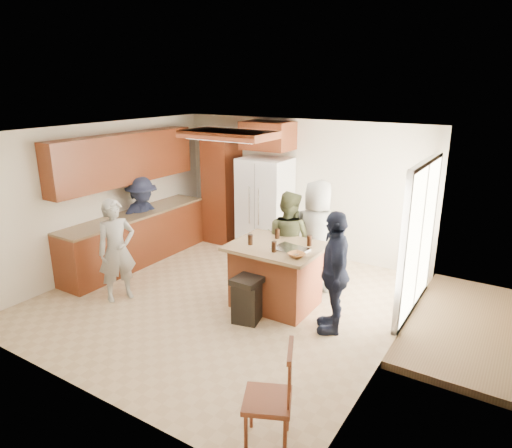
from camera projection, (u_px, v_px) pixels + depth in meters
The scene contains 12 objects.
person_front_left at pixel (117, 250), 6.69m from camera, with size 0.56×0.41×1.54m, color gray.
person_behind_left at pixel (288, 241), 7.04m from camera, with size 0.76×0.47×1.57m, color #3D4025.
person_behind_right at pixel (317, 236), 6.99m from camera, with size 0.85×0.55×1.74m, color gray.
person_side_right at pixel (334, 272), 5.81m from camera, with size 0.95×0.49×1.63m, color #191E33.
person_counter at pixel (143, 220), 8.14m from camera, with size 1.00×0.46×1.55m, color black.
left_cabinetry at pixel (133, 211), 8.03m from camera, with size 0.64×3.00×2.30m.
back_wall_units at pixel (233, 176), 8.90m from camera, with size 1.80×0.60×2.45m.
refrigerator at pixel (265, 206), 8.58m from camera, with size 0.90×0.76×1.80m.
kitchen_island at pixel (276, 275), 6.57m from camera, with size 1.28×1.03×0.93m.
island_items at pixel (288, 247), 6.24m from camera, with size 0.94×0.68×0.15m.
trash_bin at pixel (247, 299), 6.17m from camera, with size 0.41×0.41×0.63m.
spindle_chair at pixel (270, 400), 4.01m from camera, with size 0.56×0.56×0.99m.
Camera 1 is at (3.70, -5.00, 3.14)m, focal length 32.00 mm.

